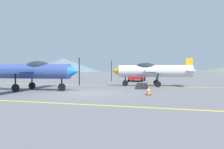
# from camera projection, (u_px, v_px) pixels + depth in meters

# --- Properties ---
(ground_plane) EXTENTS (400.00, 400.00, 0.00)m
(ground_plane) POSITION_uv_depth(u_px,v_px,m) (88.00, 93.00, 15.18)
(ground_plane) COLOR slate
(apron_line_near) EXTENTS (80.00, 0.16, 0.01)m
(apron_line_near) POSITION_uv_depth(u_px,v_px,m) (52.00, 103.00, 10.70)
(apron_line_near) COLOR yellow
(apron_line_near) RESTS_ON ground_plane
(apron_line_far) EXTENTS (80.00, 0.16, 0.01)m
(apron_line_far) POSITION_uv_depth(u_px,v_px,m) (115.00, 86.00, 22.36)
(apron_line_far) COLOR yellow
(apron_line_far) RESTS_ON ground_plane
(airplane_near) EXTENTS (8.21, 9.42, 2.81)m
(airplane_near) POSITION_uv_depth(u_px,v_px,m) (30.00, 71.00, 17.13)
(airplane_near) COLOR #33478C
(airplane_near) RESTS_ON ground_plane
(airplane_mid) EXTENTS (8.21, 9.42, 2.81)m
(airplane_mid) POSITION_uv_depth(u_px,v_px,m) (152.00, 71.00, 21.47)
(airplane_mid) COLOR silver
(airplane_mid) RESTS_ON ground_plane
(car_sedan) EXTENTS (2.04, 4.31, 1.62)m
(car_sedan) POSITION_uv_depth(u_px,v_px,m) (137.00, 75.00, 31.02)
(car_sedan) COLOR red
(car_sedan) RESTS_ON ground_plane
(traffic_cone_front) EXTENTS (0.36, 0.36, 0.59)m
(traffic_cone_front) POSITION_uv_depth(u_px,v_px,m) (148.00, 91.00, 14.12)
(traffic_cone_front) COLOR black
(traffic_cone_front) RESTS_ON ground_plane
(hill_left) EXTENTS (57.56, 57.56, 10.41)m
(hill_left) POSITION_uv_depth(u_px,v_px,m) (63.00, 65.00, 162.59)
(hill_left) COLOR slate
(hill_left) RESTS_ON ground_plane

